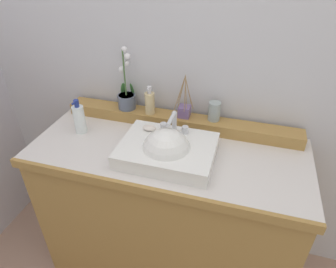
% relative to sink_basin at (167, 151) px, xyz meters
% --- Properties ---
extents(floor, '(3.19, 3.75, 0.10)m').
position_rel_sink_basin_xyz_m(floor, '(-0.02, 0.07, -0.98)').
color(floor, '#A37F6B').
rests_on(floor, ground).
extents(wall_back, '(3.19, 0.20, 2.68)m').
position_rel_sink_basin_xyz_m(wall_back, '(-0.02, 0.46, 0.41)').
color(wall_back, silver).
rests_on(wall_back, ground).
extents(vanity_cabinet, '(1.36, 0.58, 0.89)m').
position_rel_sink_basin_xyz_m(vanity_cabinet, '(-0.02, 0.07, -0.48)').
color(vanity_cabinet, '#A67C3E').
rests_on(vanity_cabinet, ground).
extents(back_ledge, '(1.28, 0.11, 0.06)m').
position_rel_sink_basin_xyz_m(back_ledge, '(-0.02, 0.29, -0.00)').
color(back_ledge, '#A67C3E').
rests_on(back_ledge, vanity_cabinet).
extents(sink_basin, '(0.44, 0.34, 0.27)m').
position_rel_sink_basin_xyz_m(sink_basin, '(0.00, 0.00, 0.00)').
color(sink_basin, white).
rests_on(sink_basin, vanity_cabinet).
extents(soap_bar, '(0.07, 0.04, 0.02)m').
position_rel_sink_basin_xyz_m(soap_bar, '(-0.12, 0.10, 0.05)').
color(soap_bar, silver).
rests_on(soap_bar, sink_basin).
extents(potted_plant, '(0.10, 0.11, 0.35)m').
position_rel_sink_basin_xyz_m(potted_plant, '(-0.32, 0.30, 0.11)').
color(potted_plant, '#525C6E').
rests_on(potted_plant, back_ledge).
extents(soap_dispenser, '(0.05, 0.06, 0.16)m').
position_rel_sink_basin_xyz_m(soap_dispenser, '(-0.18, 0.27, 0.09)').
color(soap_dispenser, '#D1BB85').
rests_on(soap_dispenser, back_ledge).
extents(tumbler_cup, '(0.06, 0.06, 0.10)m').
position_rel_sink_basin_xyz_m(tumbler_cup, '(0.17, 0.30, 0.08)').
color(tumbler_cup, '#94A1A0').
rests_on(tumbler_cup, back_ledge).
extents(reed_diffuser, '(0.10, 0.10, 0.24)m').
position_rel_sink_basin_xyz_m(reed_diffuser, '(0.01, 0.29, 0.06)').
color(reed_diffuser, slate).
rests_on(reed_diffuser, back_ledge).
extents(lotion_bottle, '(0.06, 0.06, 0.19)m').
position_rel_sink_basin_xyz_m(lotion_bottle, '(-0.50, 0.09, 0.04)').
color(lotion_bottle, white).
rests_on(lotion_bottle, vanity_cabinet).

